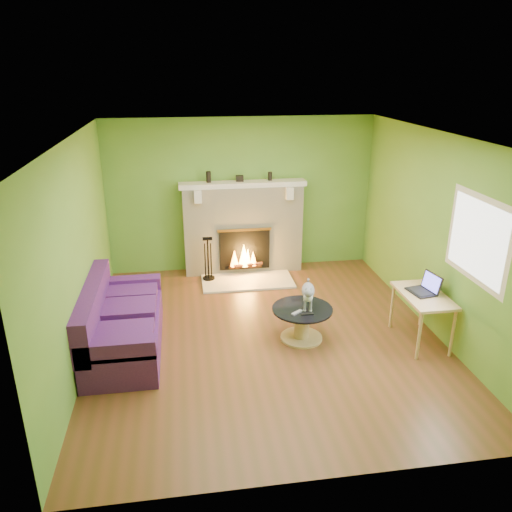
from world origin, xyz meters
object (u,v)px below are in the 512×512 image
Objects in this scene: sofa at (120,324)px; coffee_table at (302,321)px; cat at (308,293)px; desk at (423,300)px.

sofa is 2.44× the size of coffee_table.
cat is at bearing 32.01° from coffee_table.
desk is at bearing -10.72° from coffee_table.
desk is (1.50, -0.28, 0.33)m from coffee_table.
coffee_table is at bearing -134.21° from cat.
coffee_table is at bearing -3.07° from sofa.
coffee_table is 0.87× the size of desk.
desk is at bearing 0.55° from cat.
sofa is 2.41m from cat.
sofa is at bearing -167.99° from cat.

